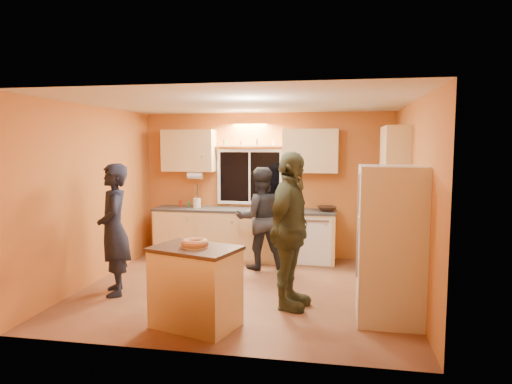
% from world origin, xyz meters
% --- Properties ---
extents(ground, '(4.50, 4.50, 0.00)m').
position_xyz_m(ground, '(0.00, 0.00, 0.00)').
color(ground, brown).
rests_on(ground, ground).
extents(room_shell, '(4.54, 4.04, 2.61)m').
position_xyz_m(room_shell, '(0.12, 0.41, 1.62)').
color(room_shell, '#C26931').
rests_on(room_shell, ground).
extents(back_counter, '(4.23, 0.62, 0.90)m').
position_xyz_m(back_counter, '(0.01, 1.70, 0.45)').
color(back_counter, '#E4C377').
rests_on(back_counter, ground).
extents(right_counter, '(0.62, 1.84, 0.90)m').
position_xyz_m(right_counter, '(1.95, 0.50, 0.45)').
color(right_counter, '#E4C377').
rests_on(right_counter, ground).
extents(refrigerator, '(0.72, 0.70, 1.80)m').
position_xyz_m(refrigerator, '(1.89, -0.80, 0.90)').
color(refrigerator, silver).
rests_on(refrigerator, ground).
extents(island, '(1.08, 0.88, 0.91)m').
position_xyz_m(island, '(-0.26, -1.36, 0.46)').
color(island, '#E4C377').
rests_on(island, ground).
extents(bundt_pastry, '(0.31, 0.31, 0.09)m').
position_xyz_m(bundt_pastry, '(-0.26, -1.36, 0.95)').
color(bundt_pastry, '#B07648').
rests_on(bundt_pastry, island).
extents(person_left, '(0.69, 0.78, 1.79)m').
position_xyz_m(person_left, '(-1.69, -0.48, 0.89)').
color(person_left, black).
rests_on(person_left, ground).
extents(person_center, '(0.98, 0.87, 1.67)m').
position_xyz_m(person_center, '(0.04, 1.15, 0.84)').
color(person_center, black).
rests_on(person_center, ground).
extents(person_right, '(0.71, 1.22, 1.95)m').
position_xyz_m(person_right, '(0.72, -0.58, 0.98)').
color(person_right, '#353D26').
rests_on(person_right, ground).
extents(mixing_bowl, '(0.39, 0.39, 0.08)m').
position_xyz_m(mixing_bowl, '(1.10, 1.72, 0.94)').
color(mixing_bowl, black).
rests_on(mixing_bowl, back_counter).
extents(utensil_crock, '(0.14, 0.14, 0.17)m').
position_xyz_m(utensil_crock, '(-1.23, 1.73, 0.99)').
color(utensil_crock, beige).
rests_on(utensil_crock, back_counter).
extents(potted_plant, '(0.32, 0.30, 0.31)m').
position_xyz_m(potted_plant, '(1.89, 0.46, 1.06)').
color(potted_plant, gray).
rests_on(potted_plant, right_counter).
extents(red_box, '(0.17, 0.14, 0.07)m').
position_xyz_m(red_box, '(2.00, 1.30, 0.94)').
color(red_box, '#A32A19').
rests_on(red_box, right_counter).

